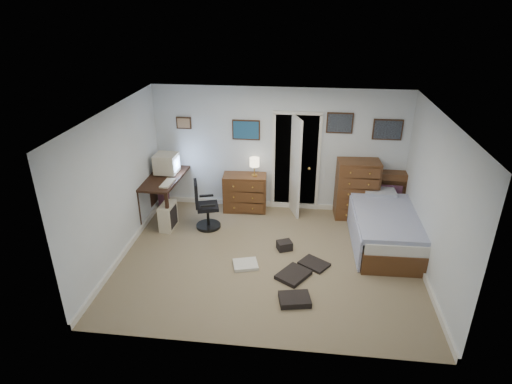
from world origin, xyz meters
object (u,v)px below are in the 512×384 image
Objects in this scene: bed at (384,227)px; tall_dresser at (357,189)px; computer_desk at (160,185)px; low_dresser at (245,193)px; office_chair at (205,210)px.

tall_dresser is at bearing 112.04° from bed.
low_dresser is (1.64, 0.38, -0.26)m from computer_desk.
low_dresser is 2.83m from bed.
bed is at bearing -19.97° from office_chair.
tall_dresser reaches higher than computer_desk.
office_chair is at bearing 175.88° from bed.
tall_dresser is (3.86, 0.36, -0.05)m from computer_desk.
office_chair reaches higher than computer_desk.
tall_dresser is (2.87, 0.81, 0.22)m from office_chair.
bed is at bearing -5.26° from computer_desk.
low_dresser is 2.23m from tall_dresser.
computer_desk reaches higher than bed.
computer_desk is at bearing -178.41° from tall_dresser.
computer_desk reaches higher than low_dresser.
bed is at bearing -70.49° from tall_dresser.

